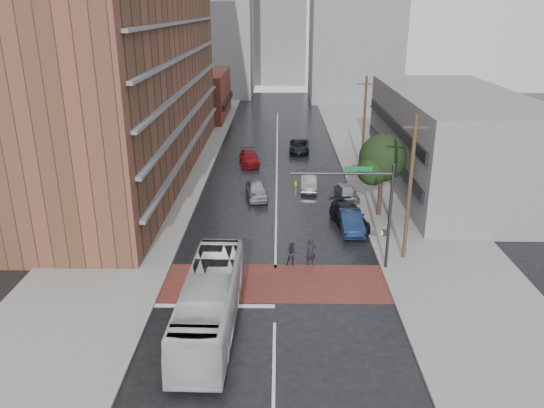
{
  "coord_description": "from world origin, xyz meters",
  "views": [
    {
      "loc": [
        0.17,
        -29.0,
        16.28
      ],
      "look_at": [
        -0.26,
        5.35,
        3.5
      ],
      "focal_mm": 35.0,
      "sensor_mm": 36.0,
      "label": 1
    }
  ],
  "objects_px": {
    "car_travel_a": "(256,190)",
    "car_parked_near": "(351,221)",
    "car_parked_mid": "(349,216)",
    "car_parked_far": "(346,192)",
    "car_travel_b": "(309,183)",
    "pedestrian_a": "(311,252)",
    "pedestrian_b": "(292,254)",
    "suv_travel": "(299,146)",
    "transit_bus": "(210,302)",
    "car_travel_c": "(249,158)"
  },
  "relations": [
    {
      "from": "pedestrian_b",
      "to": "car_travel_c",
      "type": "xyz_separation_m",
      "value": [
        -4.16,
        24.48,
        -0.1
      ]
    },
    {
      "from": "car_parked_mid",
      "to": "transit_bus",
      "type": "bearing_deg",
      "value": -132.91
    },
    {
      "from": "transit_bus",
      "to": "car_travel_a",
      "type": "relative_size",
      "value": 2.54
    },
    {
      "from": "pedestrian_b",
      "to": "pedestrian_a",
      "type": "bearing_deg",
      "value": -2.02
    },
    {
      "from": "car_travel_b",
      "to": "suv_travel",
      "type": "relative_size",
      "value": 0.84
    },
    {
      "from": "pedestrian_a",
      "to": "suv_travel",
      "type": "height_order",
      "value": "pedestrian_a"
    },
    {
      "from": "car_travel_b",
      "to": "pedestrian_a",
      "type": "bearing_deg",
      "value": -90.08
    },
    {
      "from": "transit_bus",
      "to": "car_travel_a",
      "type": "xyz_separation_m",
      "value": [
        1.63,
        20.79,
        -0.81
      ]
    },
    {
      "from": "car_travel_a",
      "to": "car_parked_far",
      "type": "relative_size",
      "value": 1.09
    },
    {
      "from": "suv_travel",
      "to": "car_parked_mid",
      "type": "distance_m",
      "value": 22.99
    },
    {
      "from": "pedestrian_a",
      "to": "car_travel_b",
      "type": "bearing_deg",
      "value": 72.63
    },
    {
      "from": "pedestrian_b",
      "to": "car_travel_b",
      "type": "xyz_separation_m",
      "value": [
        1.95,
        15.76,
        -0.11
      ]
    },
    {
      "from": "pedestrian_b",
      "to": "suv_travel",
      "type": "distance_m",
      "value": 29.82
    },
    {
      "from": "car_parked_far",
      "to": "car_travel_c",
      "type": "bearing_deg",
      "value": 120.44
    },
    {
      "from": "car_travel_a",
      "to": "car_parked_near",
      "type": "relative_size",
      "value": 0.95
    },
    {
      "from": "pedestrian_b",
      "to": "car_travel_a",
      "type": "bearing_deg",
      "value": 100.33
    },
    {
      "from": "car_parked_far",
      "to": "car_travel_b",
      "type": "bearing_deg",
      "value": 130.84
    },
    {
      "from": "car_travel_c",
      "to": "suv_travel",
      "type": "relative_size",
      "value": 0.96
    },
    {
      "from": "transit_bus",
      "to": "car_travel_c",
      "type": "xyz_separation_m",
      "value": [
        0.39,
        31.94,
        -0.86
      ]
    },
    {
      "from": "transit_bus",
      "to": "pedestrian_b",
      "type": "bearing_deg",
      "value": 59.85
    },
    {
      "from": "car_parked_near",
      "to": "car_parked_far",
      "type": "distance_m",
      "value": 7.09
    },
    {
      "from": "pedestrian_a",
      "to": "pedestrian_b",
      "type": "xyz_separation_m",
      "value": [
        -1.26,
        0.0,
        -0.15
      ]
    },
    {
      "from": "car_travel_c",
      "to": "car_parked_far",
      "type": "relative_size",
      "value": 1.19
    },
    {
      "from": "transit_bus",
      "to": "car_travel_c",
      "type": "relative_size",
      "value": 2.32
    },
    {
      "from": "car_parked_mid",
      "to": "car_parked_far",
      "type": "relative_size",
      "value": 1.31
    },
    {
      "from": "pedestrian_a",
      "to": "car_parked_mid",
      "type": "height_order",
      "value": "pedestrian_a"
    },
    {
      "from": "pedestrian_b",
      "to": "car_parked_mid",
      "type": "bearing_deg",
      "value": 54.23
    },
    {
      "from": "pedestrian_b",
      "to": "car_parked_mid",
      "type": "distance_m",
      "value": 8.42
    },
    {
      "from": "suv_travel",
      "to": "car_parked_mid",
      "type": "relative_size",
      "value": 0.94
    },
    {
      "from": "car_travel_c",
      "to": "suv_travel",
      "type": "bearing_deg",
      "value": 34.38
    },
    {
      "from": "pedestrian_b",
      "to": "car_travel_a",
      "type": "xyz_separation_m",
      "value": [
        -2.92,
        13.33,
        -0.05
      ]
    },
    {
      "from": "transit_bus",
      "to": "car_parked_mid",
      "type": "xyz_separation_m",
      "value": [
        9.23,
        14.45,
        -0.79
      ]
    },
    {
      "from": "car_parked_near",
      "to": "pedestrian_b",
      "type": "bearing_deg",
      "value": -129.9
    },
    {
      "from": "pedestrian_a",
      "to": "car_parked_mid",
      "type": "bearing_deg",
      "value": 49.13
    },
    {
      "from": "car_parked_near",
      "to": "car_parked_far",
      "type": "height_order",
      "value": "car_parked_near"
    },
    {
      "from": "car_travel_a",
      "to": "car_parked_mid",
      "type": "relative_size",
      "value": 0.83
    },
    {
      "from": "transit_bus",
      "to": "car_travel_b",
      "type": "relative_size",
      "value": 2.67
    },
    {
      "from": "suv_travel",
      "to": "car_parked_near",
      "type": "height_order",
      "value": "car_parked_near"
    },
    {
      "from": "car_travel_b",
      "to": "car_parked_mid",
      "type": "xyz_separation_m",
      "value": [
        2.72,
        -8.76,
        0.08
      ]
    },
    {
      "from": "car_travel_c",
      "to": "car_parked_mid",
      "type": "distance_m",
      "value": 19.59
    },
    {
      "from": "pedestrian_a",
      "to": "pedestrian_b",
      "type": "relative_size",
      "value": 1.19
    },
    {
      "from": "transit_bus",
      "to": "car_parked_mid",
      "type": "relative_size",
      "value": 2.11
    },
    {
      "from": "pedestrian_b",
      "to": "car_travel_b",
      "type": "distance_m",
      "value": 15.89
    },
    {
      "from": "car_travel_b",
      "to": "pedestrian_b",
      "type": "bearing_deg",
      "value": -94.62
    },
    {
      "from": "pedestrian_a",
      "to": "pedestrian_b",
      "type": "height_order",
      "value": "pedestrian_a"
    },
    {
      "from": "pedestrian_a",
      "to": "car_travel_c",
      "type": "height_order",
      "value": "pedestrian_a"
    },
    {
      "from": "car_travel_b",
      "to": "car_parked_mid",
      "type": "height_order",
      "value": "car_parked_mid"
    },
    {
      "from": "suv_travel",
      "to": "car_parked_far",
      "type": "distance_m",
      "value": 17.16
    },
    {
      "from": "car_parked_far",
      "to": "car_travel_a",
      "type": "bearing_deg",
      "value": 168.89
    },
    {
      "from": "car_travel_b",
      "to": "car_parked_far",
      "type": "height_order",
      "value": "car_travel_b"
    }
  ]
}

